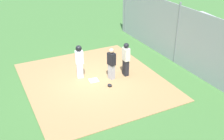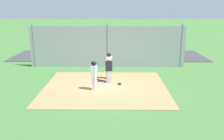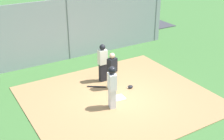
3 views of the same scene
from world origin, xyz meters
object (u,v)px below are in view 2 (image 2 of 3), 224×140
runner (94,73)px  baseball (118,84)px  home_plate (105,87)px  baseball_bat (100,80)px  parked_car_white (78,49)px  catcher (109,70)px  umpire (109,65)px  parked_car_red (142,48)px  catcher_mask (119,84)px

runner → baseball: runner is taller
home_plate → baseball: bearing=-148.4°
baseball_bat → parked_car_white: (2.60, -8.18, 0.55)m
home_plate → catcher: 1.22m
catcher → umpire: size_ratio=0.93×
home_plate → umpire: umpire is taller
runner → baseball_bat: (-0.25, -1.73, -0.96)m
home_plate → baseball_bat: size_ratio=0.54×
parked_car_white → home_plate: bearing=115.8°
umpire → baseball_bat: (0.55, 0.41, -0.88)m
baseball_bat → baseball: bearing=179.2°
baseball → parked_car_red: parked_car_red is taller
catcher → parked_car_red: catcher is taller
catcher_mask → baseball: 0.11m
home_plate → runner: 1.24m
umpire → parked_car_white: 8.39m
catcher → home_plate: bearing=-26.5°
parked_car_white → baseball: bearing=120.9°
catcher_mask → catcher: bearing=-32.6°
catcher → runner: 1.57m
home_plate → runner: size_ratio=0.26×
umpire → baseball_bat: 1.12m
home_plate → parked_car_red: bearing=-108.6°
baseball → parked_car_red: (-2.53, -9.31, 0.55)m
catcher → catcher_mask: catcher is taller
parked_car_red → parked_car_white: size_ratio=0.95×
home_plate → catcher_mask: bearing=-152.2°
baseball → home_plate: bearing=31.6°
catcher → umpire: (0.01, -0.80, 0.08)m
baseball → parked_car_white: size_ratio=0.02×
baseball → parked_car_red: size_ratio=0.02×
home_plate → baseball_bat: 1.32m
baseball_bat → parked_car_red: bearing=-78.2°
baseball_bat → catcher_mask: catcher_mask is taller
home_plate → umpire: size_ratio=0.25×
catcher_mask → baseball: bearing=-6.2°
home_plate → umpire: 1.92m
catcher_mask → parked_car_white: parked_car_white is taller
umpire → runner: bearing=-20.3°
baseball_bat → parked_car_white: 8.60m
umpire → baseball: umpire is taller
catcher → parked_car_white: (3.16, -8.57, -0.25)m
home_plate → baseball: 0.89m
runner → baseball: size_ratio=23.10×
catcher_mask → parked_car_white: (3.81, -8.99, 0.52)m
baseball → parked_car_red: 9.66m
baseball → runner: bearing=34.3°
catcher → parked_car_red: 9.42m
umpire → catcher_mask: bearing=28.7°
home_plate → catcher_mask: size_ratio=1.83×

